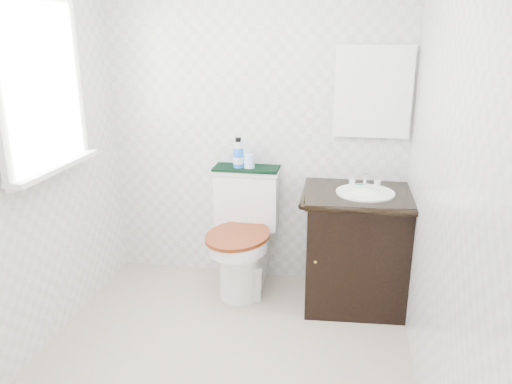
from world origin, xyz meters
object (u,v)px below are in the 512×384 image
(toilet, at_px, (243,240))
(vanity, at_px, (357,245))
(mouthwash_bottle, at_px, (238,154))
(cup, at_px, (249,161))
(trash_bin, at_px, (248,281))

(toilet, bearing_deg, vanity, -4.18)
(toilet, distance_m, mouthwash_bottle, 0.63)
(cup, bearing_deg, mouthwash_bottle, 179.15)
(vanity, relative_size, cup, 9.22)
(vanity, height_order, mouthwash_bottle, mouthwash_bottle)
(vanity, relative_size, trash_bin, 3.45)
(mouthwash_bottle, bearing_deg, vanity, -11.34)
(cup, bearing_deg, toilet, -101.91)
(mouthwash_bottle, bearing_deg, trash_bin, -66.52)
(mouthwash_bottle, relative_size, cup, 2.17)
(toilet, xyz_separation_m, trash_bin, (0.06, -0.16, -0.25))
(toilet, relative_size, mouthwash_bottle, 4.10)
(trash_bin, height_order, mouthwash_bottle, mouthwash_bottle)
(toilet, height_order, mouthwash_bottle, mouthwash_bottle)
(mouthwash_bottle, distance_m, cup, 0.09)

